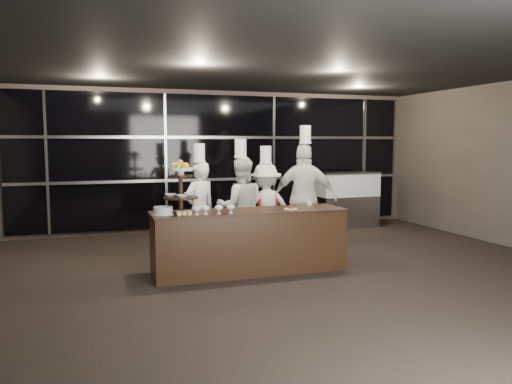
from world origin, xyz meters
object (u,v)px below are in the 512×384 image
object	(u,v)px
chef_c	(266,207)
buffet_counter	(250,241)
chef_b	(241,206)
display_case	(347,197)
layer_cake	(163,211)
chef_a	(200,208)
display_stand	(180,183)
chef_d	(305,197)

from	to	relation	value
chef_c	buffet_counter	bearing A→B (deg)	-119.40
buffet_counter	chef_b	size ratio (longest dim) A/B	1.45
chef_c	display_case	bearing A→B (deg)	35.18
layer_cake	chef_a	distance (m)	1.51
display_case	chef_c	distance (m)	3.17
chef_c	chef_a	bearing A→B (deg)	177.65
chef_b	buffet_counter	bearing A→B (deg)	-99.71
buffet_counter	display_case	xyz separation A→B (m)	(3.26, 3.01, 0.22)
display_stand	chef_d	xyz separation A→B (m)	(2.32, 0.99, -0.38)
chef_d	chef_c	bearing A→B (deg)	162.82
chef_a	chef_d	bearing A→B (deg)	-7.84
chef_b	chef_d	bearing A→B (deg)	-2.05
buffet_counter	chef_d	xyz separation A→B (m)	(1.32, 0.99, 0.49)
chef_a	display_stand	bearing A→B (deg)	-113.09
display_stand	chef_c	bearing A→B (deg)	35.48
display_stand	layer_cake	xyz separation A→B (m)	(-0.25, -0.05, -0.37)
chef_a	chef_d	xyz separation A→B (m)	(1.79, -0.25, 0.13)
display_stand	chef_b	distance (m)	1.64
display_case	chef_a	distance (m)	4.13
buffet_counter	chef_c	size ratio (longest dim) A/B	1.55
chef_a	chef_d	world-z (taller)	chef_d
chef_b	chef_d	world-z (taller)	chef_d
buffet_counter	chef_a	xyz separation A→B (m)	(-0.47, 1.24, 0.36)
display_stand	chef_c	distance (m)	2.13
chef_c	chef_d	bearing A→B (deg)	-17.18
display_case	chef_d	size ratio (longest dim) A/B	0.62
chef_b	chef_a	bearing A→B (deg)	162.43
buffet_counter	chef_d	size ratio (longest dim) A/B	1.30
display_stand	layer_cake	distance (m)	0.45
buffet_counter	chef_c	world-z (taller)	chef_c
chef_a	chef_b	size ratio (longest dim) A/B	0.96
chef_a	chef_d	size ratio (longest dim) A/B	0.86
display_case	chef_d	bearing A→B (deg)	-133.83
chef_a	chef_b	bearing A→B (deg)	-17.57
chef_a	layer_cake	bearing A→B (deg)	-121.23
display_stand	chef_a	world-z (taller)	chef_a
buffet_counter	display_stand	world-z (taller)	display_stand
display_case	chef_b	bearing A→B (deg)	-147.25
layer_cake	chef_b	xyz separation A→B (m)	(1.43, 1.08, -0.13)
layer_cake	display_case	bearing A→B (deg)	34.19
chef_c	chef_d	size ratio (longest dim) A/B	0.84
chef_c	chef_b	bearing A→B (deg)	-162.21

